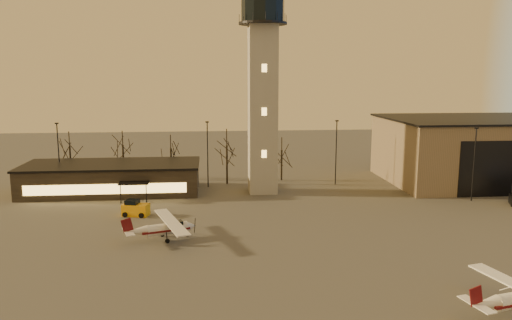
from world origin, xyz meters
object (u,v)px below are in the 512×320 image
at_px(hangar, 482,150).
at_px(terminal, 112,178).
at_px(service_cart, 135,210).
at_px(control_tower, 263,80).
at_px(cessna_rear, 168,230).

bearing_deg(hangar, terminal, -178.03).
xyz_separation_m(hangar, service_cart, (-52.92, -14.95, -4.40)).
bearing_deg(terminal, hangar, 1.97).
bearing_deg(control_tower, terminal, 174.85).
relative_size(terminal, cessna_rear, 2.50).
bearing_deg(service_cart, cessna_rear, -48.74).
relative_size(hangar, terminal, 1.20).
height_order(control_tower, hangar, control_tower).
bearing_deg(terminal, service_cart, -68.61).
xyz_separation_m(hangar, cessna_rear, (-48.18, -24.38, -4.19)).
relative_size(control_tower, cessna_rear, 3.21).
distance_m(control_tower, cessna_rear, 28.29).
distance_m(cessna_rear, service_cart, 10.55).
xyz_separation_m(hangar, terminal, (-57.99, -2.00, -3.00)).
bearing_deg(service_cart, control_tower, 47.51).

